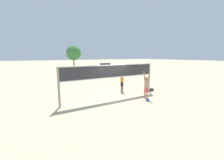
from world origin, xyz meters
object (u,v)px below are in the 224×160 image
object	(u,v)px
volleyball	(148,100)
gear_bag	(150,90)
parked_car_near	(106,66)
player_blocker	(122,79)
tree_right_cluster	(73,53)
player_spiker	(146,84)
volleyball_net	(112,75)

from	to	relation	value
volleyball	gear_bag	xyz separation A→B (m)	(2.43, 2.12, 0.00)
volleyball	parked_car_near	distance (m)	27.19
player_blocker	tree_right_cluster	world-z (taller)	tree_right_cluster
gear_bag	player_spiker	bearing A→B (deg)	-143.45
volleyball_net	volleyball	size ratio (longest dim) A/B	36.20
volleyball_net	tree_right_cluster	distance (m)	31.11
player_spiker	tree_right_cluster	xyz separation A→B (m)	(4.68, 31.62, 2.78)
player_spiker	parked_car_near	bearing A→B (deg)	-22.98
gear_bag	parked_car_near	xyz separation A→B (m)	(8.31, 22.86, 0.49)
parked_car_near	player_spiker	bearing A→B (deg)	-107.78
player_spiker	gear_bag	distance (m)	2.67
player_blocker	volleyball	bearing A→B (deg)	-2.87
tree_right_cluster	volleyball_net	bearing A→B (deg)	-102.65
player_spiker	parked_car_near	world-z (taller)	player_spiker
player_blocker	parked_car_near	xyz separation A→B (m)	(10.58, 21.66, -0.49)
volleyball	gear_bag	size ratio (longest dim) A/B	0.40
volleyball_net	player_blocker	world-z (taller)	volleyball_net
player_spiker	player_blocker	world-z (taller)	player_blocker
player_spiker	gear_bag	bearing A→B (deg)	-53.45
player_blocker	tree_right_cluster	size ratio (longest dim) A/B	0.36
volleyball_net	player_spiker	size ratio (longest dim) A/B	3.85
player_spiker	parked_car_near	distance (m)	26.46
volleyball_net	gear_bag	size ratio (longest dim) A/B	14.32
volleyball_net	tree_right_cluster	xyz separation A→B (m)	(6.80, 30.29, 2.10)
volleyball	volleyball_net	bearing A→B (deg)	131.09
volleyball_net	gear_bag	xyz separation A→B (m)	(4.14, 0.16, -1.62)
volleyball	parked_car_near	xyz separation A→B (m)	(10.75, 24.97, 0.50)
gear_bag	tree_right_cluster	size ratio (longest dim) A/B	0.09
player_spiker	tree_right_cluster	distance (m)	32.09
player_spiker	tree_right_cluster	bearing A→B (deg)	-8.41
parked_car_near	player_blocker	bearing A→B (deg)	-110.83
parked_car_near	volleyball_net	bearing A→B (deg)	-113.20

